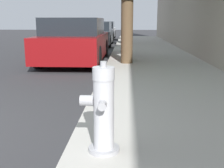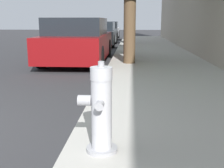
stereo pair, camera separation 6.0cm
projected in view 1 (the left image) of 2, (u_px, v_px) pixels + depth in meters
sidewalk_slab at (214, 151)px, 2.78m from camera, size 2.89×40.00×0.15m
fire_hydrant at (103, 111)px, 2.53m from camera, size 0.36×0.39×0.84m
parked_car_near at (75, 41)px, 9.06m from camera, size 1.87×4.27×1.42m
parked_car_mid at (96, 34)px, 15.23m from camera, size 1.72×3.88×1.27m
parked_car_far at (103, 30)px, 21.10m from camera, size 1.75×3.90×1.28m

